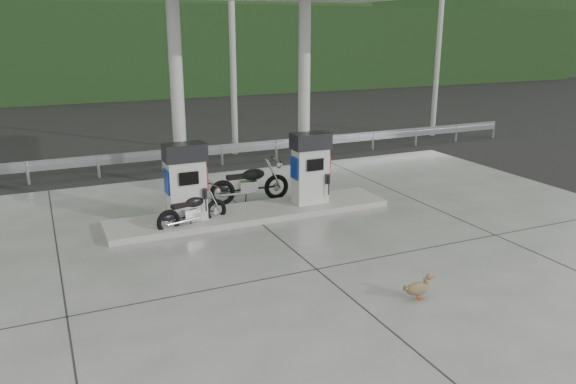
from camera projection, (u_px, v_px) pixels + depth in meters
name	position (u px, v px, depth m)	size (l,w,h in m)	color
ground	(295.00, 252.00, 11.66)	(160.00, 160.00, 0.00)	black
forecourt_apron	(295.00, 252.00, 11.66)	(18.00, 14.00, 0.02)	slate
pump_island	(252.00, 213.00, 13.82)	(7.00, 1.40, 0.15)	gray
gas_pump_left	(186.00, 182.00, 12.91)	(0.95, 0.55, 1.80)	silver
gas_pump_right	(310.00, 168.00, 14.18)	(0.95, 0.55, 1.80)	silver
canopy_column_left	(178.00, 110.00, 12.81)	(0.30, 0.30, 5.00)	silver
canopy_column_right	(304.00, 103.00, 14.08)	(0.30, 0.30, 5.00)	silver
guardrail	(192.00, 147.00, 18.46)	(26.00, 0.16, 1.42)	gray
road	(170.00, 148.00, 21.72)	(60.00, 7.00, 0.01)	black
utility_pole_b	(232.00, 42.00, 19.63)	(0.22, 0.22, 8.00)	#9C9B96
utility_pole_c	(439.00, 40.00, 23.19)	(0.22, 0.22, 8.00)	#9C9B96
tree_band	(104.00, 51.00, 37.06)	(80.00, 6.00, 6.00)	black
forested_hills	(74.00, 69.00, 64.14)	(100.00, 40.00, 140.00)	black
motorcycle_left	(193.00, 211.00, 12.92)	(1.70, 0.54, 0.80)	black
motorcycle_right	(250.00, 184.00, 14.82)	(2.05, 0.65, 0.97)	black
duck	(417.00, 289.00, 9.54)	(0.53, 0.15, 0.39)	brown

